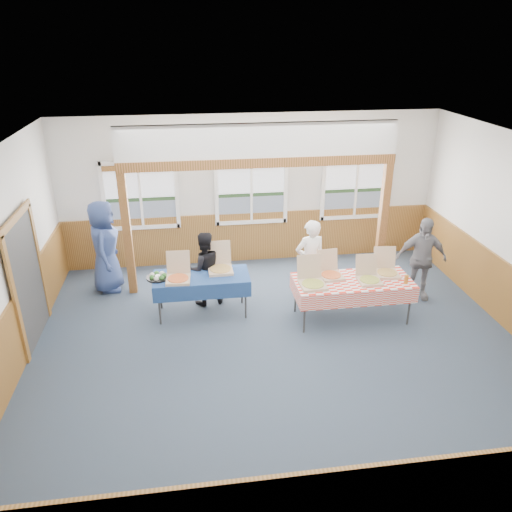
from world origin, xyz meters
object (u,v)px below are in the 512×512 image
(table_left, at_px, (201,279))
(man_blue, at_px, (105,246))
(woman_white, at_px, (310,261))
(woman_black, at_px, (204,268))
(person_grey, at_px, (421,259))
(table_right, at_px, (353,283))

(table_left, xyz_separation_m, man_blue, (-1.79, 1.21, 0.22))
(woman_white, bearing_deg, man_blue, -25.52)
(woman_black, height_order, person_grey, person_grey)
(table_left, relative_size, person_grey, 1.12)
(woman_white, height_order, man_blue, man_blue)
(table_left, distance_m, person_grey, 4.10)
(table_left, distance_m, table_right, 2.65)
(woman_black, relative_size, person_grey, 0.88)
(woman_white, xyz_separation_m, person_grey, (2.08, -0.21, 0.01))
(table_right, xyz_separation_m, person_grey, (1.50, 0.57, 0.10))
(table_right, distance_m, woman_white, 0.98)
(person_grey, bearing_deg, man_blue, 177.52)
(woman_black, xyz_separation_m, person_grey, (4.03, -0.35, 0.10))
(woman_white, bearing_deg, table_right, 115.11)
(man_blue, bearing_deg, woman_black, -113.03)
(table_right, xyz_separation_m, woman_black, (-2.53, 0.92, 0.00))
(table_right, height_order, woman_black, woman_black)
(table_left, xyz_separation_m, table_right, (2.60, -0.54, 0.01))
(table_left, bearing_deg, table_right, -25.27)
(table_left, height_order, table_right, same)
(table_right, relative_size, man_blue, 1.21)
(woman_black, bearing_deg, person_grey, 163.63)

